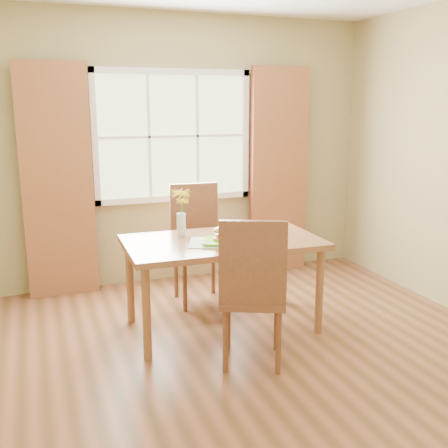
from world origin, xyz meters
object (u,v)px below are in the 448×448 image
chair_near (253,287)px  croissant_sandwich (221,234)px  chair_far (197,237)px  dining_table (222,249)px  water_glass (253,232)px  flower_vase (181,208)px

chair_near → croissant_sandwich: size_ratio=6.20×
chair_far → chair_near: bearing=-88.8°
dining_table → chair_near: bearing=-92.1°
chair_near → croissant_sandwich: (-0.01, 0.60, 0.24)m
water_glass → chair_far: bearing=106.4°
dining_table → chair_near: (-0.04, -0.71, -0.09)m
flower_vase → water_glass: bearing=-30.0°
croissant_sandwich → water_glass: size_ratio=1.38×
water_glass → flower_vase: (-0.51, 0.30, 0.17)m
dining_table → croissant_sandwich: (-0.05, -0.11, 0.15)m
dining_table → chair_near: 0.71m
chair_far → water_glass: (0.23, -0.79, 0.22)m
croissant_sandwich → chair_near: bearing=-106.4°
croissant_sandwich → water_glass: (0.28, 0.04, -0.01)m
croissant_sandwich → flower_vase: size_ratio=0.45×
croissant_sandwich → flower_vase: 0.43m
dining_table → chair_near: chair_near is taller
croissant_sandwich → flower_vase: flower_vase is taller
chair_far → croissant_sandwich: size_ratio=6.29×
dining_table → water_glass: water_glass is taller
dining_table → croissant_sandwich: size_ratio=8.97×
dining_table → chair_far: chair_far is taller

